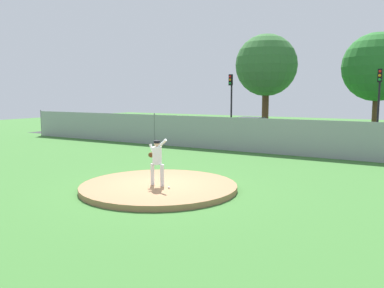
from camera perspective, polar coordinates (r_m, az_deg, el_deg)
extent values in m
plane|color=#386B2D|center=(19.02, 5.82, -2.85)|extent=(80.00, 80.00, 0.00)
cube|color=#2B2B2D|center=(26.88, 13.55, -0.07)|extent=(44.00, 7.00, 0.01)
cylinder|color=#99704C|center=(13.91, -4.81, -6.17)|extent=(5.46, 5.46, 0.19)
cylinder|color=silver|center=(13.74, -5.73, -4.36)|extent=(0.13, 0.13, 0.74)
cylinder|color=silver|center=(13.51, -4.34, -4.55)|extent=(0.13, 0.13, 0.74)
cylinder|color=silver|center=(13.51, -5.07, -1.66)|extent=(0.32, 0.32, 0.60)
cylinder|color=silver|center=(13.35, -4.46, -0.07)|extent=(0.45, 0.09, 0.41)
cylinder|color=silver|center=(13.59, -5.69, -0.94)|extent=(0.28, 0.09, 0.46)
ellipsoid|color=#4C2D14|center=(13.72, -5.96, -1.58)|extent=(0.20, 0.12, 0.18)
sphere|color=tan|center=(13.45, -5.09, 0.02)|extent=(0.20, 0.20, 0.20)
cylinder|color=black|center=(13.44, -5.09, 0.31)|extent=(0.21, 0.21, 0.09)
sphere|color=white|center=(13.21, -3.35, -6.29)|extent=(0.07, 0.07, 0.07)
cube|color=gray|center=(22.54, 10.19, 1.17)|extent=(37.64, 0.03, 1.97)
cylinder|color=slate|center=(34.07, -20.93, 2.89)|extent=(0.07, 0.07, 2.07)
cylinder|color=slate|center=(26.15, -5.42, 2.17)|extent=(0.07, 0.07, 2.07)
cube|color=maroon|center=(30.22, -1.12, 2.12)|extent=(1.92, 4.74, 0.64)
cube|color=black|center=(30.17, -1.13, 3.33)|extent=(1.70, 2.63, 0.63)
cylinder|color=black|center=(31.51, 0.18, 1.74)|extent=(1.81, 0.72, 0.64)
cylinder|color=black|center=(29.01, -2.54, 1.27)|extent=(1.81, 0.72, 0.64)
cube|color=slate|center=(27.50, 8.00, 1.69)|extent=(2.04, 4.30, 0.77)
cube|color=black|center=(27.45, 8.03, 3.15)|extent=(1.81, 2.40, 0.63)
cylinder|color=black|center=(28.72, 9.12, 1.12)|extent=(1.94, 0.73, 0.64)
cylinder|color=black|center=(26.38, 6.76, 0.63)|extent=(1.94, 0.73, 0.64)
cylinder|color=black|center=(32.90, 5.70, 5.68)|extent=(0.14, 0.14, 4.92)
cube|color=black|center=(32.75, 5.61, 9.19)|extent=(0.28, 0.24, 0.90)
sphere|color=red|center=(32.65, 5.52, 9.67)|extent=(0.18, 0.18, 0.18)
sphere|color=orange|center=(32.64, 5.51, 9.20)|extent=(0.18, 0.18, 0.18)
sphere|color=green|center=(32.63, 5.51, 8.73)|extent=(0.18, 0.18, 0.18)
cylinder|color=black|center=(29.89, 25.30, 4.96)|extent=(0.14, 0.14, 5.01)
cube|color=black|center=(29.73, 25.48, 8.91)|extent=(0.28, 0.24, 0.90)
sphere|color=red|center=(29.62, 25.48, 9.45)|extent=(0.18, 0.18, 0.18)
sphere|color=orange|center=(29.61, 25.45, 8.92)|extent=(0.18, 0.18, 0.18)
sphere|color=green|center=(29.60, 25.43, 8.40)|extent=(0.18, 0.18, 0.18)
cylinder|color=#4C331E|center=(35.15, 10.52, 4.89)|extent=(0.58, 0.58, 3.95)
sphere|color=#30662E|center=(35.21, 10.66, 11.11)|extent=(5.29, 5.29, 5.29)
cylinder|color=#4C331E|center=(36.04, 24.84, 4.10)|extent=(0.41, 0.41, 3.57)
sphere|color=#236825|center=(36.07, 25.15, 10.03)|extent=(5.57, 5.57, 5.57)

